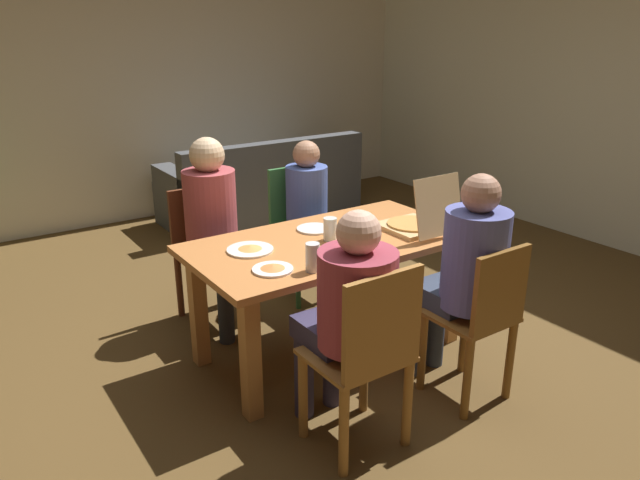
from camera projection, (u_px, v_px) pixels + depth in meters
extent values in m
plane|color=brown|center=(329.00, 350.00, 3.71)|extent=(20.00, 20.00, 0.00)
cube|color=beige|center=(132.00, 81.00, 5.85)|extent=(6.44, 0.12, 2.75)
cube|color=beige|center=(543.00, 83.00, 5.73)|extent=(0.12, 5.73, 2.75)
cube|color=#BC7239|center=(330.00, 242.00, 3.46)|extent=(1.64, 0.86, 0.04)
cube|color=#B7783E|center=(250.00, 357.00, 2.97)|extent=(0.08, 0.08, 0.69)
cube|color=#B7783E|center=(451.00, 290.00, 3.72)|extent=(0.08, 0.08, 0.69)
cube|color=#B7783E|center=(198.00, 310.00, 3.46)|extent=(0.08, 0.08, 0.69)
cube|color=#B7783E|center=(385.00, 259.00, 4.21)|extent=(0.08, 0.08, 0.69)
cylinder|color=#9A662E|center=(303.00, 395.00, 2.86)|extent=(0.05, 0.05, 0.46)
cylinder|color=#9A662E|center=(364.00, 371.00, 3.06)|extent=(0.05, 0.05, 0.46)
cylinder|color=#9A662E|center=(344.00, 432.00, 2.61)|extent=(0.05, 0.05, 0.46)
cylinder|color=#9A662E|center=(407.00, 403.00, 2.81)|extent=(0.05, 0.05, 0.46)
cube|color=#9A662E|center=(356.00, 355.00, 2.75)|extent=(0.44, 0.39, 0.02)
cube|color=#9A662E|center=(383.00, 324.00, 2.53)|extent=(0.42, 0.03, 0.46)
cylinder|color=#352F4D|center=(304.00, 374.00, 3.02)|extent=(0.10, 0.10, 0.48)
cylinder|color=#352F4D|center=(333.00, 363.00, 3.12)|extent=(0.10, 0.10, 0.48)
cube|color=#352F4D|center=(335.00, 329.00, 2.86)|extent=(0.32, 0.32, 0.11)
cylinder|color=#993746|center=(357.00, 299.00, 2.66)|extent=(0.36, 0.36, 0.45)
sphere|color=#DDA68A|center=(359.00, 233.00, 2.55)|extent=(0.20, 0.20, 0.20)
cylinder|color=#34713A|center=(341.00, 267.00, 4.38)|extent=(0.04, 0.04, 0.46)
cylinder|color=#34713A|center=(298.00, 278.00, 4.18)|extent=(0.04, 0.04, 0.46)
cylinder|color=#34713A|center=(315.00, 253.00, 4.64)|extent=(0.04, 0.04, 0.46)
cylinder|color=#34713A|center=(274.00, 263.00, 4.44)|extent=(0.04, 0.04, 0.46)
cube|color=#34713A|center=(307.00, 234.00, 4.33)|extent=(0.43, 0.39, 0.02)
cube|color=#34713A|center=(293.00, 197.00, 4.39)|extent=(0.41, 0.03, 0.46)
cylinder|color=#364343|center=(342.00, 277.00, 4.18)|extent=(0.10, 0.10, 0.48)
cylinder|color=#364343|center=(325.00, 281.00, 4.11)|extent=(0.10, 0.10, 0.48)
cube|color=#364343|center=(321.00, 233.00, 4.17)|extent=(0.27, 0.36, 0.11)
cylinder|color=#465BA6|center=(307.00, 197.00, 4.23)|extent=(0.30, 0.30, 0.44)
sphere|color=#A67557|center=(306.00, 154.00, 4.13)|extent=(0.19, 0.19, 0.19)
cylinder|color=#5C2E19|center=(253.00, 291.00, 3.99)|extent=(0.05, 0.05, 0.46)
cylinder|color=#5C2E19|center=(201.00, 304.00, 3.79)|extent=(0.05, 0.05, 0.46)
cylinder|color=#5C2E19|center=(228.00, 273.00, 4.27)|extent=(0.05, 0.05, 0.46)
cylinder|color=#5C2E19|center=(179.00, 285.00, 4.08)|extent=(0.05, 0.05, 0.46)
cube|color=#5C2E19|center=(213.00, 255.00, 3.95)|extent=(0.43, 0.43, 0.02)
cube|color=#5C2E19|center=(199.00, 216.00, 4.03)|extent=(0.41, 0.03, 0.41)
cylinder|color=#2E333C|center=(249.00, 301.00, 3.82)|extent=(0.10, 0.10, 0.48)
cylinder|color=#2E333C|center=(226.00, 307.00, 3.73)|extent=(0.10, 0.10, 0.48)
cube|color=#2E333C|center=(224.00, 254.00, 3.80)|extent=(0.30, 0.34, 0.11)
cylinder|color=#A44348|center=(210.00, 209.00, 3.84)|extent=(0.34, 0.34, 0.51)
sphere|color=#D6B287|center=(207.00, 155.00, 3.72)|extent=(0.22, 0.22, 0.22)
cylinder|color=brown|center=(422.00, 352.00, 3.24)|extent=(0.04, 0.04, 0.46)
cylinder|color=brown|center=(464.00, 335.00, 3.42)|extent=(0.04, 0.04, 0.46)
cylinder|color=brown|center=(467.00, 379.00, 2.99)|extent=(0.04, 0.04, 0.46)
cylinder|color=brown|center=(510.00, 360.00, 3.17)|extent=(0.04, 0.04, 0.46)
cube|color=brown|center=(469.00, 316.00, 3.12)|extent=(0.39, 0.38, 0.02)
cube|color=brown|center=(501.00, 290.00, 2.91)|extent=(0.37, 0.03, 0.41)
cylinder|color=#313A4E|center=(416.00, 335.00, 3.39)|extent=(0.10, 0.10, 0.48)
cylinder|color=#313A4E|center=(436.00, 328.00, 3.48)|extent=(0.10, 0.10, 0.48)
cube|color=#313A4E|center=(448.00, 294.00, 3.23)|extent=(0.30, 0.32, 0.11)
cylinder|color=#505698|center=(475.00, 259.00, 3.02)|extent=(0.33, 0.33, 0.51)
sphere|color=#A4745A|center=(481.00, 194.00, 2.90)|extent=(0.20, 0.20, 0.20)
cube|color=tan|center=(412.00, 227.00, 3.63)|extent=(0.34, 0.34, 0.03)
cylinder|color=#C0853F|center=(412.00, 224.00, 3.62)|extent=(0.30, 0.30, 0.01)
cube|color=tan|center=(439.00, 206.00, 3.40)|extent=(0.34, 0.08, 0.34)
cylinder|color=white|center=(314.00, 229.00, 3.62)|extent=(0.21, 0.21, 0.01)
cylinder|color=white|center=(250.00, 250.00, 3.28)|extent=(0.26, 0.26, 0.01)
cone|color=#D89348|center=(250.00, 247.00, 3.28)|extent=(0.13, 0.13, 0.02)
cylinder|color=white|center=(273.00, 269.00, 3.02)|extent=(0.21, 0.21, 0.01)
cone|color=#D27E3F|center=(273.00, 267.00, 3.02)|extent=(0.13, 0.13, 0.02)
cylinder|color=white|center=(339.00, 253.00, 3.23)|extent=(0.25, 0.25, 0.01)
cone|color=#CE7F3C|center=(339.00, 251.00, 3.22)|extent=(0.14, 0.14, 0.02)
cylinder|color=silver|center=(330.00, 229.00, 3.42)|extent=(0.08, 0.08, 0.13)
cylinder|color=silver|center=(313.00, 257.00, 2.99)|extent=(0.07, 0.07, 0.15)
cylinder|color=silver|center=(363.00, 237.00, 3.35)|extent=(0.08, 0.08, 0.10)
cube|color=#4A4D50|center=(260.00, 197.00, 6.23)|extent=(1.99, 0.86, 0.42)
cube|color=#4A4D50|center=(276.00, 163.00, 5.81)|extent=(1.99, 0.16, 0.42)
cube|color=#4A4D50|center=(177.00, 180.00, 5.65)|extent=(0.20, 0.81, 0.18)
cube|color=#4A4D50|center=(330.00, 158.00, 6.60)|extent=(0.20, 0.81, 0.18)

